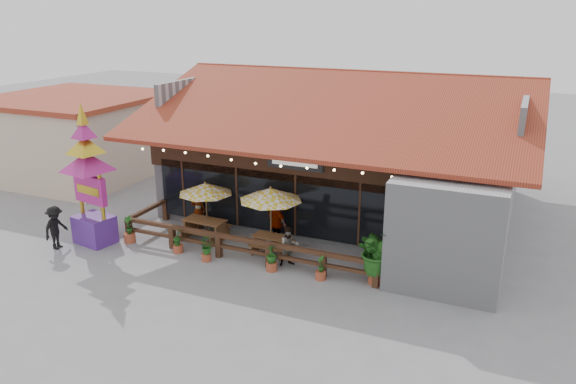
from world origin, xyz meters
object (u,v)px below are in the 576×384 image
at_px(picnic_table_left, 205,226).
at_px(picnic_table_right, 272,241).
at_px(thai_sign_tower, 87,166).
at_px(pedestrian, 56,228).
at_px(tropical_plant, 378,252).
at_px(umbrella_right, 271,195).
at_px(umbrella_left, 205,189).

bearing_deg(picnic_table_left, picnic_table_right, -3.19).
bearing_deg(thai_sign_tower, pedestrian, -132.16).
height_order(thai_sign_tower, tropical_plant, thai_sign_tower).
xyz_separation_m(umbrella_right, thai_sign_tower, (-6.48, -2.06, 0.89)).
xyz_separation_m(picnic_table_right, thai_sign_tower, (-6.63, -1.84, 2.61)).
bearing_deg(umbrella_right, tropical_plant, -13.97).
distance_m(thai_sign_tower, tropical_plant, 11.00).
relative_size(umbrella_left, picnic_table_right, 1.73).
height_order(picnic_table_right, tropical_plant, tropical_plant).
bearing_deg(picnic_table_right, umbrella_left, 172.19).
distance_m(picnic_table_left, picnic_table_right, 2.97).
xyz_separation_m(umbrella_left, pedestrian, (-4.53, -3.26, -1.14)).
height_order(umbrella_left, picnic_table_right, umbrella_left).
distance_m(umbrella_left, umbrella_right, 2.88).
distance_m(picnic_table_left, tropical_plant, 7.21).
bearing_deg(picnic_table_right, picnic_table_left, 176.81).
bearing_deg(picnic_table_left, umbrella_left, 100.58).
relative_size(picnic_table_left, thai_sign_tower, 0.29).
distance_m(umbrella_right, tropical_plant, 4.55).
bearing_deg(thai_sign_tower, umbrella_right, 17.64).
bearing_deg(umbrella_left, thai_sign_tower, -148.08).
relative_size(thai_sign_tower, pedestrian, 3.49).
height_order(picnic_table_right, thai_sign_tower, thai_sign_tower).
height_order(picnic_table_left, thai_sign_tower, thai_sign_tower).
height_order(umbrella_left, pedestrian, umbrella_left).
relative_size(picnic_table_left, pedestrian, 1.02).
relative_size(umbrella_right, pedestrian, 1.60).
height_order(umbrella_right, tropical_plant, umbrella_right).
height_order(thai_sign_tower, pedestrian, thai_sign_tower).
distance_m(picnic_table_left, thai_sign_tower, 4.88).
relative_size(umbrella_right, tropical_plant, 1.35).
bearing_deg(umbrella_left, pedestrian, -144.24).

